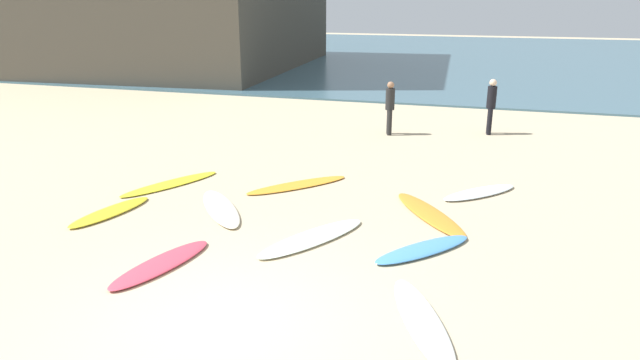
# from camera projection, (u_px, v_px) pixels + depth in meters

# --- Properties ---
(ground_plane) EXTENTS (120.00, 120.00, 0.00)m
(ground_plane) POSITION_uv_depth(u_px,v_px,m) (221.00, 324.00, 7.34)
(ground_plane) COLOR #C6B28E
(ocean_water) EXTENTS (120.00, 40.00, 0.08)m
(ocean_water) POSITION_uv_depth(u_px,v_px,m) (449.00, 56.00, 40.31)
(ocean_water) COLOR #426675
(ocean_water) RESTS_ON ground_plane
(surfboard_0) EXTENTS (0.91, 1.99, 0.08)m
(surfboard_0) POSITION_uv_depth(u_px,v_px,m) (110.00, 212.00, 11.06)
(surfboard_0) COLOR yellow
(surfboard_0) RESTS_ON ground_plane
(surfboard_1) EXTENTS (2.07, 2.18, 0.06)m
(surfboard_1) POSITION_uv_depth(u_px,v_px,m) (297.00, 185.00, 12.66)
(surfboard_1) COLOR #F7A02D
(surfboard_1) RESTS_ON ground_plane
(surfboard_2) EXTENTS (1.68, 1.84, 0.09)m
(surfboard_2) POSITION_uv_depth(u_px,v_px,m) (423.00, 249.00, 9.41)
(surfboard_2) COLOR #4C95DC
(surfboard_2) RESTS_ON ground_plane
(surfboard_3) EXTENTS (1.04, 2.10, 0.08)m
(surfboard_3) POSITION_uv_depth(u_px,v_px,m) (161.00, 264.00, 8.90)
(surfboard_3) COLOR #DB4357
(surfboard_3) RESTS_ON ground_plane
(surfboard_4) EXTENTS (1.74, 1.79, 0.09)m
(surfboard_4) POSITION_uv_depth(u_px,v_px,m) (480.00, 192.00, 12.14)
(surfboard_4) COLOR white
(surfboard_4) RESTS_ON ground_plane
(surfboard_5) EXTENTS (1.85, 2.13, 0.08)m
(surfboard_5) POSITION_uv_depth(u_px,v_px,m) (221.00, 208.00, 11.24)
(surfboard_5) COLOR #ECE3C6
(surfboard_5) RESTS_ON ground_plane
(surfboard_6) EXTENTS (1.71, 2.39, 0.08)m
(surfboard_6) POSITION_uv_depth(u_px,v_px,m) (312.00, 238.00, 9.86)
(surfboard_6) COLOR white
(surfboard_6) RESTS_ON ground_plane
(surfboard_7) EXTENTS (1.35, 2.25, 0.08)m
(surfboard_7) POSITION_uv_depth(u_px,v_px,m) (422.00, 321.00, 7.34)
(surfboard_7) COLOR silver
(surfboard_7) RESTS_ON ground_plane
(surfboard_8) EXTENTS (1.56, 2.46, 0.06)m
(surfboard_8) POSITION_uv_depth(u_px,v_px,m) (171.00, 184.00, 12.74)
(surfboard_8) COLOR yellow
(surfboard_8) RESTS_ON ground_plane
(surfboard_9) EXTENTS (1.90, 2.39, 0.06)m
(surfboard_9) POSITION_uv_depth(u_px,v_px,m) (429.00, 214.00, 10.97)
(surfboard_9) COLOR orange
(surfboard_9) RESTS_ON ground_plane
(beachgoer_near) EXTENTS (0.30, 0.34, 1.70)m
(beachgoer_near) POSITION_uv_depth(u_px,v_px,m) (491.00, 104.00, 17.19)
(beachgoer_near) COLOR black
(beachgoer_near) RESTS_ON ground_plane
(beachgoer_mid) EXTENTS (0.35, 0.35, 1.64)m
(beachgoer_mid) POSITION_uv_depth(u_px,v_px,m) (390.00, 106.00, 17.15)
(beachgoer_mid) COLOR black
(beachgoer_mid) RESTS_ON ground_plane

